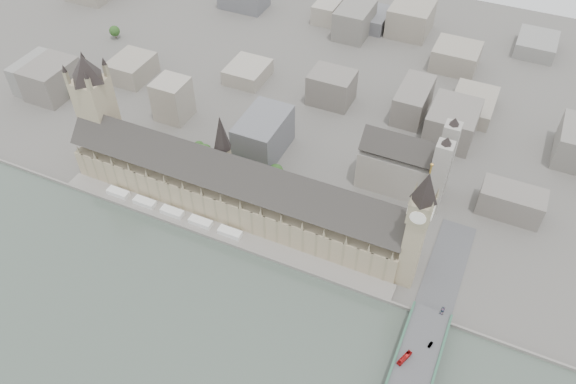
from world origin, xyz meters
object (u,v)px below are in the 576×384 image
at_px(car_approach, 442,311).
at_px(victoria_tower, 96,107).
at_px(red_bus_north, 404,358).
at_px(palace_of_westminster, 233,187).
at_px(elizabeth_tower, 418,223).
at_px(westminster_abbey, 406,165).
at_px(car_silver, 430,345).

bearing_deg(car_approach, victoria_tower, 174.88).
bearing_deg(red_bus_north, palace_of_westminster, 175.58).
xyz_separation_m(elizabeth_tower, westminster_abbey, (-27.08, 87.00, -33.01)).
bearing_deg(westminster_abbey, elizabeth_tower, -72.71).
relative_size(victoria_tower, car_approach, 18.10).
distance_m(car_silver, car_approach, 26.75).
bearing_deg(elizabeth_tower, red_bus_north, -75.07).
height_order(palace_of_westminster, car_silver, palace_of_westminster).
bearing_deg(westminster_abbey, car_silver, -67.61).
xyz_separation_m(westminster_abbey, car_approach, (56.85, -108.98, -14.03)).
relative_size(elizabeth_tower, red_bus_north, 9.29).
distance_m(elizabeth_tower, westminster_abbey, 96.91).
xyz_separation_m(palace_of_westminster, victoria_tower, (-122.00, 6.30, 32.50)).
height_order(victoria_tower, car_approach, victoria_tower).
bearing_deg(elizabeth_tower, westminster_abbey, 107.29).
relative_size(car_silver, car_approach, 0.81).
bearing_deg(palace_of_westminster, elizabeth_tower, -4.85).
bearing_deg(elizabeth_tower, car_approach, -36.44).
bearing_deg(car_silver, westminster_abbey, 126.14).
bearing_deg(car_silver, elizabeth_tower, 134.37).
height_order(palace_of_westminster, victoria_tower, victoria_tower).
height_order(elizabeth_tower, car_silver, elizabeth_tower).
xyz_separation_m(elizabeth_tower, car_approach, (29.77, -21.98, -47.04)).
relative_size(palace_of_westminster, car_approach, 47.96).
xyz_separation_m(palace_of_westminster, car_silver, (166.84, -60.42, -11.72)).
bearing_deg(red_bus_north, car_approach, 94.93).
relative_size(red_bus_north, car_approach, 2.09).
height_order(red_bus_north, car_approach, red_bus_north).
distance_m(elizabeth_tower, car_silver, 73.64).
height_order(red_bus_north, car_silver, red_bus_north).
relative_size(elizabeth_tower, car_silver, 23.94).
relative_size(elizabeth_tower, westminster_abbey, 1.58).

